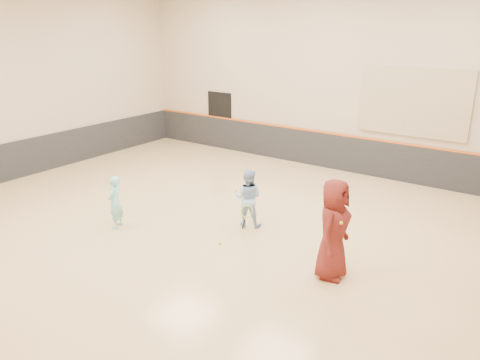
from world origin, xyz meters
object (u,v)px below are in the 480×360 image
Objects in this scene: instructor at (248,198)px; young_man at (333,229)px; spare_racket at (244,190)px; girl at (115,202)px.

instructor is 2.92m from young_man.
young_man is 5.22m from spare_racket.
young_man reaches higher than instructor.
girl is 4.08m from spare_racket.
instructor is 2.40× the size of spare_racket.
girl is 2.18× the size of spare_racket.
instructor is 2.52m from spare_racket.
instructor is at bearing 63.95° from young_man.
young_man is at bearing 77.50° from girl.
spare_racket is (-1.46, 1.94, -0.68)m from instructor.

